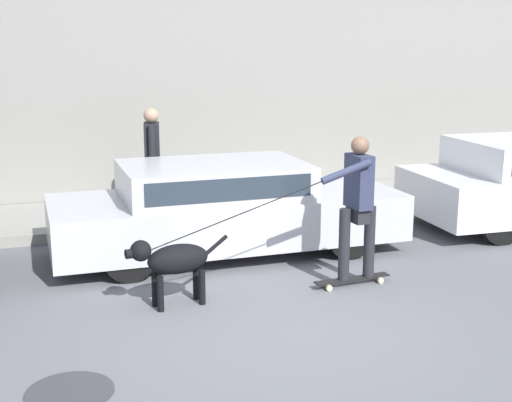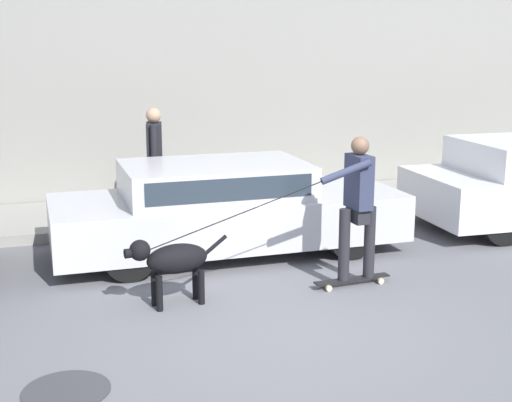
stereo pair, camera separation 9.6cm
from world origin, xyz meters
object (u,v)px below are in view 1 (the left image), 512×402
(dog, at_px, (173,260))
(skateboarder, at_px, (357,201))
(parked_car_1, at_px, (224,209))
(pedestrian_with_bag, at_px, (152,157))

(dog, relative_size, skateboarder, 0.39)
(dog, height_order, skateboarder, skateboarder)
(parked_car_1, height_order, dog, parked_car_1)
(parked_car_1, height_order, pedestrian_with_bag, pedestrian_with_bag)
(skateboarder, relative_size, pedestrian_with_bag, 1.78)
(parked_car_1, distance_m, dog, 1.94)
(skateboarder, height_order, pedestrian_with_bag, pedestrian_with_bag)
(dog, distance_m, pedestrian_with_bag, 3.48)
(dog, xyz_separation_m, skateboarder, (2.07, 0.01, 0.48))
(parked_car_1, relative_size, skateboarder, 1.58)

